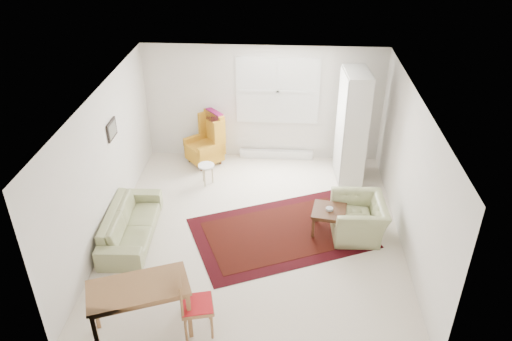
# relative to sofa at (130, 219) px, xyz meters

# --- Properties ---
(room) EXTENTS (5.04, 5.54, 2.51)m
(room) POSITION_rel_sofa_xyz_m (2.12, 0.51, 0.88)
(room) COLOR silver
(room) RESTS_ON ground
(rug) EXTENTS (3.46, 2.90, 0.03)m
(rug) POSITION_rel_sofa_xyz_m (2.56, 0.25, -0.37)
(rug) COLOR black
(rug) RESTS_ON ground
(sofa) EXTENTS (0.82, 1.92, 0.76)m
(sofa) POSITION_rel_sofa_xyz_m (0.00, 0.00, 0.00)
(sofa) COLOR #8B9060
(sofa) RESTS_ON ground
(armchair) EXTENTS (0.91, 1.03, 0.78)m
(armchair) POSITION_rel_sofa_xyz_m (3.88, 0.34, 0.01)
(armchair) COLOR #8B9060
(armchair) RESTS_ON ground
(wingback_chair) EXTENTS (0.96, 0.95, 1.14)m
(wingback_chair) POSITION_rel_sofa_xyz_m (0.86, 2.65, 0.19)
(wingback_chair) COLOR orange
(wingback_chair) RESTS_ON ground
(coffee_table) EXTENTS (0.65, 0.65, 0.46)m
(coffee_table) POSITION_rel_sofa_xyz_m (3.37, 0.36, -0.15)
(coffee_table) COLOR #402413
(coffee_table) RESTS_ON ground
(stool) EXTENTS (0.40, 0.40, 0.44)m
(stool) POSITION_rel_sofa_xyz_m (1.03, 1.81, -0.16)
(stool) COLOR white
(stool) RESTS_ON ground
(cabinet) EXTENTS (0.54, 0.94, 2.27)m
(cabinet) POSITION_rel_sofa_xyz_m (3.89, 2.26, 0.75)
(cabinet) COLOR silver
(cabinet) RESTS_ON ground
(desk) EXTENTS (1.44, 1.07, 0.82)m
(desk) POSITION_rel_sofa_xyz_m (0.74, -2.05, 0.03)
(desk) COLOR olive
(desk) RESTS_ON ground
(desk_chair) EXTENTS (0.51, 0.51, 0.97)m
(desk_chair) POSITION_rel_sofa_xyz_m (1.47, -1.98, 0.11)
(desk_chair) COLOR olive
(desk_chair) RESTS_ON ground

